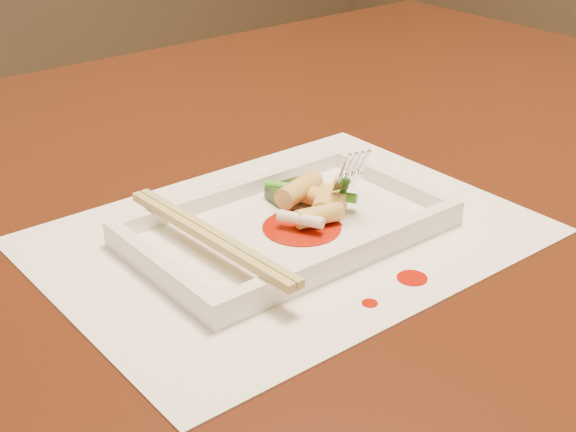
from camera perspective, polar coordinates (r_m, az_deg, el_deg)
table at (r=0.87m, az=-2.01°, el=-2.35°), size 1.40×0.90×0.75m
placemat at (r=0.68m, az=-0.00°, el=-1.41°), size 0.40×0.30×0.00m
sauce_splatter_a at (r=0.62m, az=8.82°, el=-4.38°), size 0.02×0.02×0.00m
sauce_splatter_b at (r=0.59m, az=5.84°, el=-6.18°), size 0.01×0.01×0.00m
plate_base at (r=0.68m, az=0.00°, el=-1.06°), size 0.26×0.16×0.01m
plate_rim_far at (r=0.73m, az=-3.67°, el=1.85°), size 0.26×0.01×0.01m
plate_rim_near at (r=0.62m, az=4.28°, el=-2.64°), size 0.26×0.01×0.01m
plate_rim_left at (r=0.61m, az=-9.10°, el=-3.55°), size 0.01×0.14×0.01m
plate_rim_right at (r=0.75m, az=7.42°, el=2.49°), size 0.01×0.14×0.01m
veg_piece at (r=0.72m, az=0.17°, el=1.74°), size 0.04×0.03×0.01m
scallion_white at (r=0.66m, az=0.90°, el=-0.22°), size 0.03×0.04×0.01m
scallion_green at (r=0.71m, az=1.63°, el=1.75°), size 0.05×0.08×0.01m
chopstick_a at (r=0.63m, az=-5.86°, el=-1.52°), size 0.02×0.20×0.01m
chopstick_b at (r=0.63m, az=-5.26°, el=-1.30°), size 0.02×0.20×0.01m
fork at (r=0.70m, az=3.56°, el=6.83°), size 0.09×0.10×0.14m
sauce_blob_0 at (r=0.67m, az=0.99°, el=-0.82°), size 0.07×0.07×0.00m
rice_cake_0 at (r=0.67m, az=2.24°, el=0.06°), size 0.04×0.03×0.02m
rice_cake_1 at (r=0.70m, az=2.46°, el=1.26°), size 0.03×0.05×0.02m
rice_cake_2 at (r=0.70m, az=0.79°, el=1.92°), size 0.05×0.03×0.02m
rice_cake_3 at (r=0.69m, az=2.58°, el=1.01°), size 0.04×0.04×0.02m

